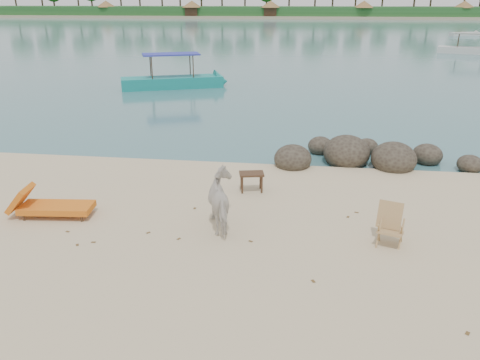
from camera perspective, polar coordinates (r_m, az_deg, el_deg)
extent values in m
plane|color=#326165|center=(98.06, 7.44, 18.10)|extent=(400.00, 400.00, 0.00)
cube|color=tan|center=(178.01, 7.73, 19.36)|extent=(420.00, 90.00, 1.40)
cube|color=#1E4C1E|center=(142.97, 7.68, 19.74)|extent=(420.00, 18.00, 2.40)
ellipsoid|color=#2D251E|center=(14.70, 6.44, 2.47)|extent=(1.17, 1.29, 0.88)
ellipsoid|color=#2D251E|center=(15.42, 12.85, 3.17)|extent=(1.48, 1.62, 1.11)
ellipsoid|color=#2D251E|center=(15.25, 18.20, 2.36)|extent=(1.38, 1.52, 1.04)
ellipsoid|color=#2D251E|center=(16.28, 21.85, 2.76)|extent=(0.94, 1.04, 0.71)
ellipsoid|color=#2D251E|center=(15.97, 26.21, 1.62)|extent=(0.76, 0.84, 0.57)
ellipsoid|color=#2D251E|center=(16.35, 9.75, 4.01)|extent=(0.85, 0.94, 0.64)
ellipsoid|color=#2D251E|center=(16.69, 15.23, 3.85)|extent=(0.74, 0.81, 0.55)
imported|color=beige|center=(10.50, -1.98, -2.72)|extent=(1.19, 1.64, 1.26)
plane|color=brown|center=(11.49, 13.01, -4.53)|extent=(0.13, 0.13, 0.00)
plane|color=brown|center=(10.67, -11.10, -6.46)|extent=(0.14, 0.14, 0.00)
plane|color=brown|center=(11.69, -5.54, -3.58)|extent=(0.11, 0.11, 0.00)
plane|color=brown|center=(10.12, 1.31, -7.62)|extent=(0.14, 0.14, 0.00)
plane|color=brown|center=(10.56, -17.42, -7.39)|extent=(0.11, 0.11, 0.00)
plane|color=brown|center=(10.56, -19.20, -7.62)|extent=(0.14, 0.14, 0.00)
plane|color=brown|center=(10.30, -7.47, -7.27)|extent=(0.14, 0.14, 0.00)
plane|color=brown|center=(11.20, -20.26, -6.05)|extent=(0.13, 0.13, 0.00)
plane|color=brown|center=(8.43, 25.96, -16.61)|extent=(0.14, 0.14, 0.00)
plane|color=brown|center=(11.77, 14.00, -3.98)|extent=(0.13, 0.13, 0.00)
plane|color=brown|center=(8.92, 8.91, -12.24)|extent=(0.13, 0.13, 0.00)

